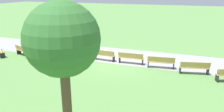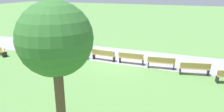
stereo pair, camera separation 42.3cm
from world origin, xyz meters
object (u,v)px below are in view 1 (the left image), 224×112
Objects in this scene: bench_7 at (161,62)px; tree_1 at (62,41)px; bench_8 at (194,67)px; bench_2 at (24,51)px; bench_4 at (76,53)px; bench_5 at (103,55)px; bench_3 at (50,51)px; bench_6 at (131,58)px.

bench_7 is 0.38× the size of tree_1.
bench_8 is at bearing 63.84° from tree_1.
bench_2 is 1.01× the size of bench_4.
bench_7 is (4.49, -0.19, 0.00)m from bench_5.
bench_3 is 11.61m from tree_1.
bench_2 is at bearing -153.05° from bench_3.
bench_7 is at bearing 157.94° from bench_8.
bench_5 is at bearing 170.19° from bench_7.
bench_2 is at bearing 138.12° from tree_1.
bench_3 is 11.16m from bench_8.
bench_2 is 1.02× the size of bench_5.
bench_6 is 4.49m from bench_8.
bench_3 is 0.38× the size of tree_1.
bench_6 is (6.71, 0.57, 0.00)m from bench_3.
bench_6 is at bearing 91.14° from tree_1.
bench_5 is at bearing 19.62° from bench_3.
tree_1 is at bearing -110.13° from bench_7.
bench_4 is 8.96m from bench_8.
bench_6 is 0.99× the size of bench_7.
tree_1 reaches higher than bench_4.
bench_6 is (4.49, 0.19, 0.00)m from bench_4.
tree_1 reaches higher than bench_6.
tree_1 is at bearing -91.31° from bench_6.
bench_5 is at bearing 104.71° from tree_1.
bench_3 and bench_4 have the same top height.
bench_4 is 1.01× the size of bench_6.
bench_3 is at bearing 167.72° from bench_8.
bench_5 and bench_7 have the same top height.
bench_3 is at bearing -162.85° from bench_4.
bench_6 is at bearing 24.53° from bench_2.
bench_4 is 1.00× the size of bench_7.
bench_6 is at bearing 167.74° from bench_7.
bench_5 is (4.46, 0.57, 0.00)m from bench_3.
bench_7 is at bearing -7.34° from bench_6.
bench_6 is 9.88m from tree_1.
tree_1 is (-4.27, -8.70, 3.40)m from bench_8.
bench_3 is 4.49m from bench_5.
bench_2 is 12.65m from tree_1.
bench_8 is (11.16, 0.00, 0.00)m from bench_3.
bench_3 is 1.00× the size of bench_8.
bench_2 is 2.25m from bench_3.
bench_5 is at bearing 162.83° from bench_8.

